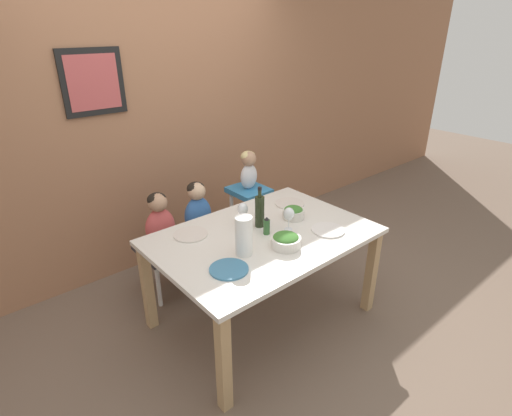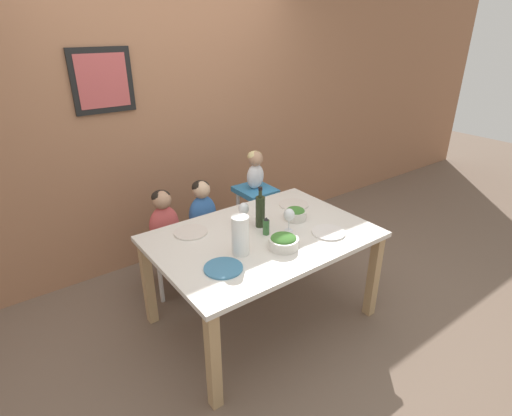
# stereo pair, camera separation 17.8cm
# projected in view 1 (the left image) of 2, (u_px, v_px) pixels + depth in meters

# --- Properties ---
(ground_plane) EXTENTS (14.00, 14.00, 0.00)m
(ground_plane) POSITION_uv_depth(u_px,v_px,m) (263.00, 316.00, 3.19)
(ground_plane) COLOR #705B4C
(wall_back) EXTENTS (10.00, 0.09, 2.70)m
(wall_back) POSITION_uv_depth(u_px,v_px,m) (162.00, 119.00, 3.57)
(wall_back) COLOR #9E6B4C
(wall_back) RESTS_ON ground_plane
(dining_table) EXTENTS (1.55, 1.07, 0.74)m
(dining_table) POSITION_uv_depth(u_px,v_px,m) (263.00, 245.00, 2.91)
(dining_table) COLOR silver
(dining_table) RESTS_ON ground_plane
(chair_far_left) EXTENTS (0.37, 0.42, 0.45)m
(chair_far_left) POSITION_uv_depth(u_px,v_px,m) (163.00, 254.00, 3.33)
(chair_far_left) COLOR silver
(chair_far_left) RESTS_ON ground_plane
(chair_far_center) EXTENTS (0.37, 0.42, 0.45)m
(chair_far_center) POSITION_uv_depth(u_px,v_px,m) (200.00, 240.00, 3.54)
(chair_far_center) COLOR silver
(chair_far_center) RESTS_ON ground_plane
(chair_right_highchair) EXTENTS (0.32, 0.35, 0.72)m
(chair_right_highchair) POSITION_uv_depth(u_px,v_px,m) (249.00, 204.00, 3.80)
(chair_right_highchair) COLOR silver
(chair_right_highchair) RESTS_ON ground_plane
(person_child_left) EXTENTS (0.25, 0.16, 0.47)m
(person_child_left) POSITION_uv_depth(u_px,v_px,m) (159.00, 220.00, 3.20)
(person_child_left) COLOR #C64C4C
(person_child_left) RESTS_ON chair_far_left
(person_child_center) EXTENTS (0.25, 0.16, 0.47)m
(person_child_center) POSITION_uv_depth(u_px,v_px,m) (197.00, 208.00, 3.41)
(person_child_center) COLOR #3366B2
(person_child_center) RESTS_ON chair_far_center
(person_baby_right) EXTENTS (0.18, 0.14, 0.36)m
(person_baby_right) POSITION_uv_depth(u_px,v_px,m) (249.00, 167.00, 3.65)
(person_baby_right) COLOR silver
(person_baby_right) RESTS_ON chair_right_highchair
(wine_bottle) EXTENTS (0.07, 0.07, 0.31)m
(wine_bottle) POSITION_uv_depth(u_px,v_px,m) (260.00, 211.00, 2.94)
(wine_bottle) COLOR #232D19
(wine_bottle) RESTS_ON dining_table
(paper_towel_roll) EXTENTS (0.11, 0.11, 0.27)m
(paper_towel_roll) POSITION_uv_depth(u_px,v_px,m) (244.00, 236.00, 2.58)
(paper_towel_roll) COLOR white
(paper_towel_roll) RESTS_ON dining_table
(wine_glass_near) EXTENTS (0.08, 0.08, 0.18)m
(wine_glass_near) POSITION_uv_depth(u_px,v_px,m) (289.00, 214.00, 2.89)
(wine_glass_near) COLOR white
(wine_glass_near) RESTS_ON dining_table
(wine_glass_far) EXTENTS (0.08, 0.08, 0.18)m
(wine_glass_far) POSITION_uv_depth(u_px,v_px,m) (243.00, 209.00, 2.96)
(wine_glass_far) COLOR white
(wine_glass_far) RESTS_ON dining_table
(salad_bowl_large) EXTENTS (0.21, 0.21, 0.10)m
(salad_bowl_large) POSITION_uv_depth(u_px,v_px,m) (286.00, 240.00, 2.70)
(salad_bowl_large) COLOR silver
(salad_bowl_large) RESTS_ON dining_table
(salad_bowl_small) EXTENTS (0.17, 0.17, 0.10)m
(salad_bowl_small) POSITION_uv_depth(u_px,v_px,m) (293.00, 212.00, 3.10)
(salad_bowl_small) COLOR silver
(salad_bowl_small) RESTS_ON dining_table
(dinner_plate_front_left) EXTENTS (0.24, 0.24, 0.01)m
(dinner_plate_front_left) POSITION_uv_depth(u_px,v_px,m) (229.00, 269.00, 2.46)
(dinner_plate_front_left) COLOR teal
(dinner_plate_front_left) RESTS_ON dining_table
(dinner_plate_back_left) EXTENTS (0.24, 0.24, 0.01)m
(dinner_plate_back_left) POSITION_uv_depth(u_px,v_px,m) (191.00, 234.00, 2.86)
(dinner_plate_back_left) COLOR silver
(dinner_plate_back_left) RESTS_ON dining_table
(dinner_plate_back_right) EXTENTS (0.24, 0.24, 0.01)m
(dinner_plate_back_right) POSITION_uv_depth(u_px,v_px,m) (290.00, 203.00, 3.35)
(dinner_plate_back_right) COLOR silver
(dinner_plate_back_right) RESTS_ON dining_table
(dinner_plate_front_right) EXTENTS (0.24, 0.24, 0.01)m
(dinner_plate_front_right) POSITION_uv_depth(u_px,v_px,m) (328.00, 230.00, 2.92)
(dinner_plate_front_right) COLOR silver
(dinner_plate_front_right) RESTS_ON dining_table
(condiment_bottle_hot_sauce) EXTENTS (0.05, 0.05, 0.14)m
(condiment_bottle_hot_sauce) POSITION_uv_depth(u_px,v_px,m) (267.00, 226.00, 2.85)
(condiment_bottle_hot_sauce) COLOR #336633
(condiment_bottle_hot_sauce) RESTS_ON dining_table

